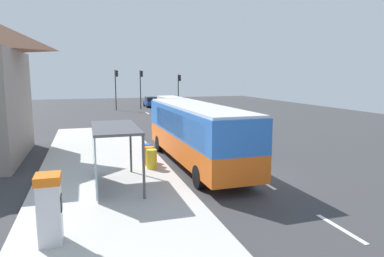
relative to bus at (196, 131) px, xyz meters
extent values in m
cube|color=#38383A|center=(1.71, 11.22, -1.86)|extent=(56.00, 92.00, 0.04)
cube|color=beige|center=(-4.69, -0.78, -1.75)|extent=(6.20, 30.00, 0.18)
cube|color=silver|center=(1.96, -8.78, -1.84)|extent=(0.16, 2.20, 0.01)
cube|color=silver|center=(1.96, -3.78, -1.84)|extent=(0.16, 2.20, 0.01)
cube|color=silver|center=(1.96, 1.22, -1.84)|extent=(0.16, 2.20, 0.01)
cube|color=silver|center=(1.96, 6.22, -1.84)|extent=(0.16, 2.20, 0.01)
cube|color=silver|center=(1.96, 11.22, -1.84)|extent=(0.16, 2.20, 0.01)
cube|color=silver|center=(1.96, 16.22, -1.84)|extent=(0.16, 2.20, 0.01)
cube|color=silver|center=(1.96, 21.22, -1.84)|extent=(0.16, 2.20, 0.01)
cube|color=silver|center=(1.96, 26.22, -1.84)|extent=(0.16, 2.20, 0.01)
cube|color=orange|center=(0.01, -0.02, -0.77)|extent=(2.70, 11.04, 1.15)
cube|color=blue|center=(0.01, -0.02, 0.53)|extent=(2.70, 11.04, 1.45)
cube|color=silver|center=(0.01, -0.02, 1.31)|extent=(2.57, 10.82, 0.12)
cube|color=black|center=(-0.09, 5.43, 0.46)|extent=(2.30, 0.16, 1.22)
cube|color=black|center=(-1.19, -0.54, 0.46)|extent=(0.24, 8.58, 1.10)
cylinder|color=black|center=(-1.19, 3.86, -1.34)|extent=(0.30, 1.00, 1.00)
cylinder|color=black|center=(1.07, 3.90, -1.34)|extent=(0.30, 1.00, 1.00)
cylinder|color=black|center=(-1.05, -3.74, -1.34)|extent=(0.30, 1.00, 1.00)
cylinder|color=black|center=(1.21, -3.70, -1.34)|extent=(0.30, 1.00, 1.00)
cube|color=white|center=(3.91, 21.80, -0.52)|extent=(2.15, 5.26, 1.96)
cube|color=black|center=(3.91, 21.80, -0.19)|extent=(2.13, 3.18, 0.44)
cylinder|color=black|center=(4.87, 19.83, -1.50)|extent=(0.24, 0.69, 0.68)
cylinder|color=black|center=(3.07, 19.78, -1.50)|extent=(0.24, 0.69, 0.68)
cylinder|color=black|center=(4.75, 23.83, -1.50)|extent=(0.24, 0.69, 0.68)
cylinder|color=black|center=(2.96, 23.78, -1.50)|extent=(0.24, 0.69, 0.68)
cube|color=#B7B7BC|center=(4.01, 26.72, -1.22)|extent=(1.96, 4.46, 0.60)
cube|color=black|center=(4.01, 26.92, -0.62)|extent=(1.67, 2.43, 0.60)
cylinder|color=black|center=(4.89, 25.25, -1.52)|extent=(0.22, 0.65, 0.64)
cylinder|color=black|center=(3.25, 25.19, -1.52)|extent=(0.22, 0.65, 0.64)
cylinder|color=black|center=(4.78, 28.24, -1.52)|extent=(0.22, 0.65, 0.64)
cylinder|color=black|center=(3.14, 28.19, -1.52)|extent=(0.22, 0.65, 0.64)
cube|color=navy|center=(4.01, 35.00, -1.22)|extent=(1.84, 4.42, 0.60)
cube|color=black|center=(4.01, 34.80, -0.62)|extent=(1.61, 2.39, 0.60)
cylinder|color=black|center=(3.21, 36.51, -1.52)|extent=(0.21, 0.64, 0.64)
cylinder|color=black|center=(4.85, 36.50, -1.52)|extent=(0.21, 0.64, 0.64)
cylinder|color=black|center=(3.18, 33.51, -1.52)|extent=(0.21, 0.64, 0.64)
cylinder|color=black|center=(4.82, 33.50, -1.52)|extent=(0.21, 0.64, 0.64)
cube|color=silver|center=(-6.54, -7.52, -0.81)|extent=(0.60, 0.70, 1.70)
cube|color=orange|center=(-6.54, -7.52, 0.16)|extent=(0.66, 0.76, 0.24)
cube|color=black|center=(-6.23, -7.52, -0.54)|extent=(0.03, 0.36, 0.44)
cylinder|color=yellow|center=(-2.49, -0.65, -1.19)|extent=(0.52, 0.52, 0.95)
cylinder|color=orange|center=(-2.49, 0.05, -1.19)|extent=(0.52, 0.52, 0.95)
cylinder|color=blue|center=(-2.49, 0.75, -1.19)|extent=(0.52, 0.52, 0.95)
cylinder|color=#2D2D2D|center=(7.11, 30.46, 0.59)|extent=(0.14, 0.14, 4.87)
cube|color=black|center=(7.33, 30.46, 2.53)|extent=(0.24, 0.28, 0.84)
sphere|color=red|center=(7.45, 30.46, 2.81)|extent=(0.16, 0.16, 0.16)
sphere|color=#3C2C03|center=(7.45, 30.46, 2.53)|extent=(0.16, 0.16, 0.16)
sphere|color=black|center=(7.45, 30.46, 2.25)|extent=(0.16, 0.16, 0.16)
cylinder|color=#2D2D2D|center=(-1.49, 31.26, 0.89)|extent=(0.14, 0.14, 5.47)
cube|color=black|center=(-1.27, 31.26, 3.13)|extent=(0.24, 0.28, 0.84)
sphere|color=#360606|center=(-1.15, 31.26, 3.41)|extent=(0.16, 0.16, 0.16)
sphere|color=#3C2C03|center=(-1.15, 31.26, 3.13)|extent=(0.16, 0.16, 0.16)
sphere|color=green|center=(-1.15, 31.26, 2.85)|extent=(0.16, 0.16, 0.16)
cylinder|color=#2D2D2D|center=(2.01, 32.06, 0.88)|extent=(0.14, 0.14, 5.44)
cube|color=black|center=(2.23, 32.06, 3.10)|extent=(0.24, 0.28, 0.84)
sphere|color=#360606|center=(2.35, 32.06, 3.38)|extent=(0.16, 0.16, 0.16)
sphere|color=#3C2C03|center=(2.35, 32.06, 3.10)|extent=(0.16, 0.16, 0.16)
sphere|color=green|center=(2.35, 32.06, 2.82)|extent=(0.16, 0.16, 0.16)
cube|color=#4C4C51|center=(-4.39, -2.91, 0.79)|extent=(1.80, 4.00, 0.10)
cube|color=#8CA5B2|center=(-5.24, -2.91, -0.41)|extent=(0.06, 3.80, 2.30)
cylinder|color=#4C4C51|center=(-3.54, -4.81, -0.44)|extent=(0.10, 0.10, 2.44)
cylinder|color=#4C4C51|center=(-3.54, -1.01, -0.44)|extent=(0.10, 0.10, 2.44)
camera|label=1|loc=(-5.48, -17.23, 2.89)|focal=32.56mm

